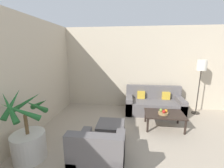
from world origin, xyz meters
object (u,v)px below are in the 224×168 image
Objects in this scene: coffee_table at (164,115)px; potted_palm at (29,139)px; armchair at (99,156)px; sofa_loveseat at (154,104)px; apple_red at (164,112)px; floor_lamp at (201,69)px; fruit_bowl at (163,113)px; apple_green at (161,110)px; ottoman at (111,131)px; orange_fruit at (166,111)px.

potted_palm is at bearing -151.47° from coffee_table.
potted_palm is 1.34m from armchair.
sofa_loveseat is 1.08m from apple_red.
potted_palm is 0.78× the size of floor_lamp.
fruit_bowl is (-0.04, -0.06, 0.07)m from coffee_table.
armchair is at bearing -128.18° from apple_green.
coffee_table is at bearing -82.68° from sofa_loveseat.
fruit_bowl is 0.09m from apple_green.
sofa_loveseat is at bearing 97.32° from coffee_table.
ottoman is (-1.16, -1.66, -0.07)m from sofa_loveseat.
apple_green is (0.03, -0.96, 0.20)m from sofa_loveseat.
coffee_table is at bearing 28.77° from ottoman.
sofa_loveseat is at bearing 98.11° from orange_fruit.
floor_lamp is at bearing 4.06° from sofa_loveseat.
potted_palm reaches higher than coffee_table.
sofa_loveseat is 22.65× the size of orange_fruit.
apple_green is at bearing 117.97° from apple_red.
fruit_bowl reaches higher than coffee_table.
apple_red reaches higher than orange_fruit.
armchair is 0.91m from ottoman.
floor_lamp reaches higher than armchair.
ottoman is (-2.48, -1.75, -1.20)m from floor_lamp.
sofa_loveseat reaches higher than apple_green.
sofa_loveseat reaches higher than ottoman.
coffee_table is at bearing 112.82° from orange_fruit.
potted_palm is at bearing 173.64° from armchair.
floor_lamp is 1.93m from apple_red.
apple_red is 0.09m from orange_fruit.
sofa_loveseat is 2.02m from ottoman.
orange_fruit reaches higher than coffee_table.
orange_fruit is at bearing -17.83° from apple_green.
potted_palm reaches higher than sofa_loveseat.
potted_palm reaches higher than apple_red.
floor_lamp is at bearing 32.83° from potted_palm.
potted_palm is 16.05× the size of apple_red.
coffee_table is 3.88× the size of fruit_bowl.
apple_red is 0.09× the size of armchair.
apple_red is at bearing -111.86° from coffee_table.
sofa_loveseat is 1.03m from orange_fruit.
ottoman is at bearing -151.23° from coffee_table.
sofa_loveseat is at bearing -175.94° from floor_lamp.
potted_palm is at bearing -152.44° from orange_fruit.
fruit_bowl is 3.19× the size of orange_fruit.
floor_lamp reaches higher than fruit_bowl.
apple_green is at bearing 138.44° from fruit_bowl.
floor_lamp is 1.91m from coffee_table.
apple_red reaches higher than apple_green.
orange_fruit is (-1.18, -1.10, -0.92)m from floor_lamp.
potted_palm is 17.63× the size of apple_green.
potted_palm reaches higher than fruit_bowl.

